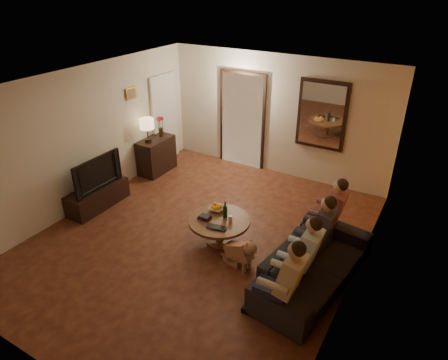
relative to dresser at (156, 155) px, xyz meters
The scene contains 33 objects.
floor 2.82m from the dresser, 36.37° to the right, with size 5.00×6.00×0.01m, color #451C12.
ceiling 3.56m from the dresser, 36.37° to the right, with size 5.00×6.00×0.01m, color white.
back_wall 2.77m from the dresser, 30.84° to the left, with size 5.00×0.02×2.60m, color beige.
front_wall 5.25m from the dresser, 64.21° to the right, with size 5.00×0.02×2.60m, color beige.
left_wall 1.91m from the dresser, 98.58° to the right, with size 0.02×6.00×2.60m, color beige.
right_wall 5.11m from the dresser, 19.23° to the right, with size 0.02×6.00×2.60m, color beige.
orange_accent 5.10m from the dresser, 19.27° to the right, with size 0.01×6.00×2.60m, color orange.
kitchen_doorway 2.07m from the dresser, 42.38° to the left, with size 1.00×0.06×2.10m, color #FFE0A5.
door_trim 2.06m from the dresser, 42.17° to the left, with size 1.12×0.04×2.22m, color black.
fridge_glimpse 2.22m from the dresser, 38.00° to the left, with size 0.45×0.03×1.70m, color silver.
mirror_frame 3.67m from the dresser, 21.85° to the left, with size 1.00×0.05×1.40m, color black.
mirror_glass 3.66m from the dresser, 21.39° to the left, with size 0.86×0.02×1.26m, color white.
white_door 0.92m from the dresser, 108.08° to the left, with size 0.06×0.85×2.04m, color white.
framed_art 1.52m from the dresser, 121.66° to the right, with size 0.03×0.28×0.24m, color #B28C33.
art_canvas 1.52m from the dresser, 119.88° to the right, with size 0.01×0.22×0.18m, color brown.
dresser is the anchor object (origin of this frame).
table_lamp 0.70m from the dresser, 90.00° to the right, with size 0.30×0.30×0.54m, color beige, non-canonical shape.
flower_vase 0.65m from the dresser, 90.00° to the left, with size 0.14×0.14×0.44m, color red, non-canonical shape.
tv_stand 1.80m from the dresser, 90.00° to the right, with size 0.45×1.25×0.42m, color black.
tv 1.82m from the dresser, 90.00° to the right, with size 0.14×1.10×0.63m, color black.
sofa 4.63m from the dresser, 22.34° to the right, with size 0.87×2.22×0.65m, color black.
person_a 4.96m from the dresser, 32.44° to the right, with size 0.60×0.40×1.20m, color tan, non-canonical shape.
person_b 4.67m from the dresser, 26.21° to the right, with size 0.60×0.40×1.20m, color tan, non-canonical shape.
person_c 4.44m from the dresser, 19.24° to the right, with size 0.60×0.40×1.20m, color tan, non-canonical shape.
person_d 4.28m from the dresser, 11.62° to the right, with size 0.60×0.40×1.20m, color tan, non-canonical shape.
dog 3.73m from the dresser, 31.88° to the right, with size 0.56×0.24×0.56m, color #A46D4C, non-canonical shape.
coffee_table 3.06m from the dresser, 31.59° to the right, with size 1.01×1.01×0.45m, color brown.
bowl 2.79m from the dresser, 29.68° to the right, with size 0.26×0.26×0.06m, color white.
oranges 2.80m from the dresser, 29.68° to the right, with size 0.20×0.20×0.08m, color orange, non-canonical shape.
wine_bottle 3.06m from the dresser, 29.50° to the right, with size 0.07×0.07×0.31m, color black, non-canonical shape.
wine_glass 3.19m from the dresser, 29.13° to the right, with size 0.06×0.06×0.10m, color silver.
book_stack 2.93m from the dresser, 35.51° to the right, with size 0.20×0.15×0.07m, color black, non-canonical shape.
laptop 3.30m from the dresser, 34.83° to the right, with size 0.33×0.21×0.03m, color black.
Camera 1 is at (3.19, -4.61, 4.02)m, focal length 32.00 mm.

